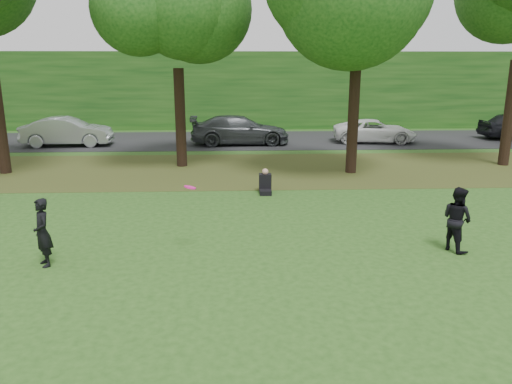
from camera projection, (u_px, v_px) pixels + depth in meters
ground at (281, 335)px, 8.28m from camera, size 120.00×120.00×0.00m
leaf_litter at (252, 170)px, 20.84m from camera, size 60.00×7.00×0.01m
street at (247, 140)px, 28.56m from camera, size 70.00×7.00×0.02m
far_hedge at (244, 90)px, 33.73m from camera, size 70.00×3.00×5.00m
player_left at (42, 233)px, 10.90m from camera, size 0.62×0.67×1.53m
player_right at (457, 219)px, 11.80m from camera, size 0.84×0.93×1.56m
parked_cars at (259, 130)px, 27.23m from camera, size 36.25×3.53×1.54m
frisbee at (190, 187)px, 11.38m from camera, size 0.38×0.38×0.11m
seated_person at (265, 184)px, 17.13m from camera, size 0.42×0.74×0.83m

